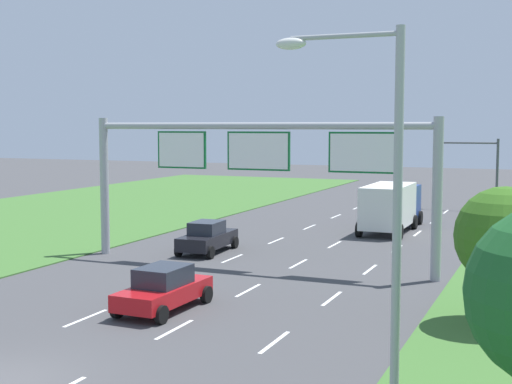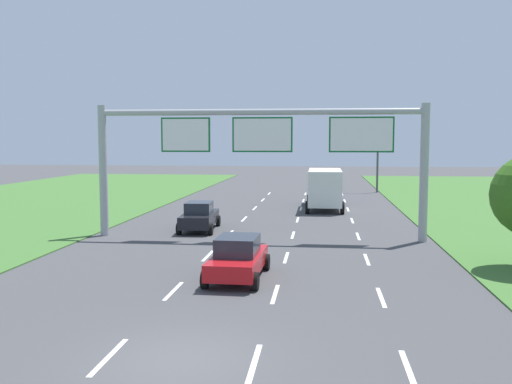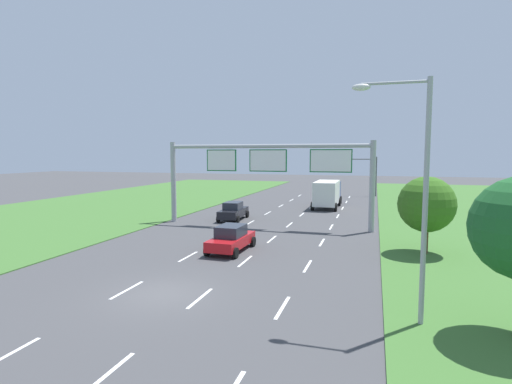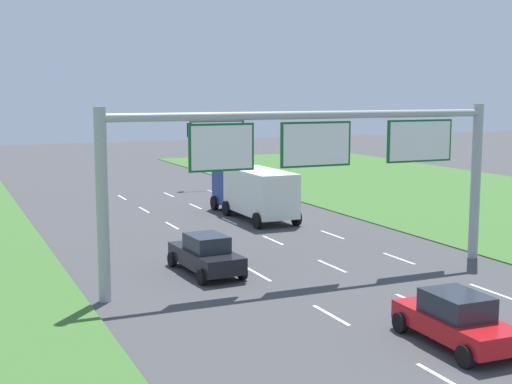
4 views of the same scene
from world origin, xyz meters
name	(u,v)px [view 2 (image 2 of 4)]	position (x,y,z in m)	size (l,w,h in m)	color
ground_plane	(180,360)	(0.00, 0.00, 0.00)	(200.00, 200.00, 0.00)	#424244
lane_dashes_inner_left	(208,256)	(-1.75, 12.00, 0.00)	(0.14, 62.40, 0.01)	white
lane_dashes_inner_right	(286,257)	(1.75, 12.00, 0.00)	(0.14, 62.40, 0.01)	white
lane_dashes_slip	(367,259)	(5.25, 12.00, 0.00)	(0.14, 62.40, 0.01)	white
car_near_red	(238,258)	(0.19, 7.98, 0.79)	(2.10, 4.30, 1.60)	red
car_lead_silver	(199,216)	(-3.67, 19.06, 0.80)	(2.20, 4.49, 1.64)	black
box_truck	(325,187)	(3.52, 30.45, 1.64)	(2.70, 8.08, 2.97)	navy
sign_gantry	(264,144)	(0.28, 16.73, 4.94)	(17.24, 0.44, 7.00)	#9EA0A5
traffic_light_mast	(358,153)	(6.80, 44.38, 3.87)	(4.76, 0.49, 5.60)	#47494F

